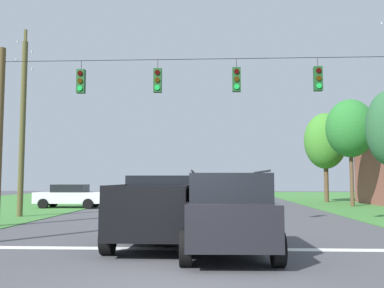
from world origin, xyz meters
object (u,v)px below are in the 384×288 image
Objects in this scene: suv_black at (227,211)px; pickup_truck at (159,210)px; overhead_signal_span at (194,124)px; utility_pole_near_left at (23,122)px; tree_roadside_right at (325,141)px; distant_car_crossing_white at (70,196)px; tree_roadside_left at (350,129)px.

pickup_truck is at bearing 139.86° from suv_black.
utility_pole_near_left is (-8.74, 4.22, 0.71)m from overhead_signal_span.
tree_roadside_right reaches higher than pickup_truck.
utility_pole_near_left is (-7.91, 8.30, 3.75)m from pickup_truck.
distant_car_crossing_white is (-9.57, 16.63, -0.27)m from suv_black.
pickup_truck is 0.74× the size of tree_roadside_left.
tree_roadside_right is 0.99× the size of tree_roadside_left.
tree_roadside_left is at bearing 6.35° from distant_car_crossing_white.
utility_pole_near_left is at bearing -142.61° from tree_roadside_right.
suv_black is 0.51× the size of utility_pole_near_left.
pickup_truck is 12.06m from utility_pole_near_left.
distant_car_crossing_white is at bearing 87.97° from utility_pole_near_left.
suv_black is at bearing -110.09° from tree_roadside_right.
utility_pole_near_left is at bearing -92.03° from distant_car_crossing_white.
utility_pole_near_left reaches higher than tree_roadside_left.
pickup_truck is 25.29m from tree_roadside_right.
utility_pole_near_left is (-9.81, 9.90, 3.65)m from suv_black.
utility_pole_near_left is 1.29× the size of tree_roadside_left.
tree_roadside_left is (0.28, -5.45, 0.38)m from tree_roadside_right.
utility_pole_near_left reaches higher than overhead_signal_span.
utility_pole_near_left is 23.46m from tree_roadside_right.
tree_roadside_left is at bearing 57.23° from pickup_truck.
distant_car_crossing_white is at bearing 117.05° from pickup_truck.
distant_car_crossing_white is (-7.67, 15.02, -0.18)m from pickup_truck.
pickup_truck is at bearing -62.95° from distant_car_crossing_white.
overhead_signal_span is at bearing 100.60° from suv_black.
suv_black reaches higher than distant_car_crossing_white.
utility_pole_near_left is 20.87m from tree_roadside_left.
suv_black is 0.66× the size of tree_roadside_left.
overhead_signal_span is at bearing 78.45° from pickup_truck.
overhead_signal_span is 1.67× the size of utility_pole_near_left.
tree_roadside_left is at bearing 64.03° from suv_black.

